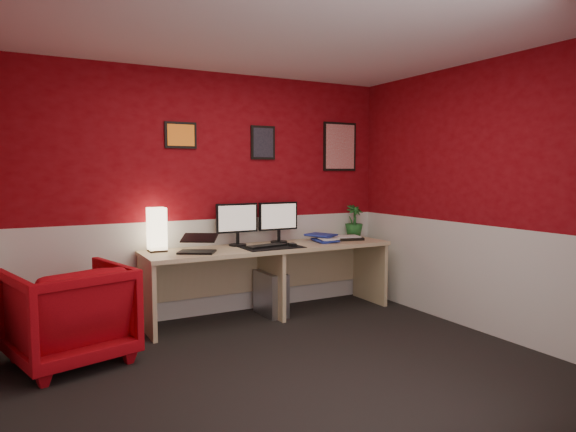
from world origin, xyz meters
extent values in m
cube|color=black|center=(0.00, 0.00, 0.00)|extent=(4.00, 3.50, 0.01)
cube|color=white|center=(0.00, 0.00, 2.50)|extent=(4.00, 3.50, 0.01)
cube|color=maroon|center=(0.00, 1.75, 1.25)|extent=(4.00, 0.01, 2.50)
cube|color=maroon|center=(0.00, -1.75, 1.25)|extent=(4.00, 0.01, 2.50)
cube|color=maroon|center=(2.00, 0.00, 1.25)|extent=(0.01, 3.50, 2.50)
cube|color=silver|center=(0.00, 1.75, 0.50)|extent=(4.00, 0.01, 1.00)
cube|color=silver|center=(0.00, -1.75, 0.50)|extent=(4.00, 0.01, 1.00)
cube|color=silver|center=(2.00, 0.00, 0.50)|extent=(0.01, 3.50, 1.00)
cube|color=tan|center=(0.51, 1.41, 0.36)|extent=(2.60, 0.65, 0.73)
cube|color=#FFE5B2|center=(-0.61, 1.59, 0.93)|extent=(0.16, 0.16, 0.40)
cube|color=black|center=(-0.31, 1.33, 0.84)|extent=(0.40, 0.37, 0.22)
cube|color=black|center=(0.21, 1.58, 1.02)|extent=(0.45, 0.06, 0.58)
cube|color=black|center=(0.69, 1.58, 1.02)|extent=(0.45, 0.06, 0.58)
cube|color=black|center=(0.47, 1.31, 0.73)|extent=(0.60, 0.38, 0.01)
cube|color=black|center=(0.42, 1.34, 0.74)|extent=(0.44, 0.22, 0.02)
cube|color=black|center=(0.67, 1.25, 0.75)|extent=(0.07, 0.11, 0.03)
imported|color=#213199|center=(1.05, 1.41, 0.74)|extent=(0.27, 0.34, 0.03)
imported|color=silver|center=(1.08, 1.41, 0.77)|extent=(0.26, 0.31, 0.02)
imported|color=#213199|center=(1.05, 1.42, 0.79)|extent=(0.33, 0.37, 0.03)
cube|color=black|center=(1.46, 1.44, 0.74)|extent=(0.40, 0.32, 0.03)
imported|color=#19591E|center=(1.70, 1.62, 0.92)|extent=(0.23, 0.23, 0.37)
cube|color=#99999E|center=(0.52, 1.44, 0.23)|extent=(0.21, 0.45, 0.45)
imported|color=#B10A13|center=(-1.45, 0.99, 0.38)|extent=(1.02, 1.03, 0.77)
cube|color=orange|center=(-0.32, 1.74, 1.85)|extent=(0.32, 0.02, 0.26)
cube|color=black|center=(0.58, 1.74, 1.80)|extent=(0.28, 0.02, 0.36)
cube|color=red|center=(1.57, 1.74, 1.78)|extent=(0.44, 0.02, 0.56)
camera|label=1|loc=(-1.79, -3.23, 1.49)|focal=31.72mm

